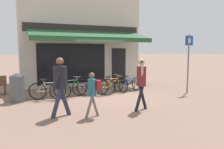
% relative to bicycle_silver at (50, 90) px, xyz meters
% --- Properties ---
extents(ground_plane, '(160.00, 160.00, 0.00)m').
position_rel_bicycle_silver_xyz_m(ground_plane, '(2.58, -0.33, -0.38)').
color(ground_plane, '#846656').
extents(shop_front, '(6.86, 4.93, 6.06)m').
position_rel_bicycle_silver_xyz_m(shop_front, '(2.42, 4.31, 2.64)').
color(shop_front, beige).
rests_on(shop_front, ground_plane).
extents(bike_rack_rail, '(4.52, 0.04, 0.57)m').
position_rel_bicycle_silver_xyz_m(bike_rack_rail, '(1.90, 0.29, 0.11)').
color(bike_rack_rail, '#47494F').
rests_on(bike_rack_rail, ground_plane).
extents(bicycle_silver, '(1.65, 0.74, 0.87)m').
position_rel_bicycle_silver_xyz_m(bicycle_silver, '(0.00, 0.00, 0.00)').
color(bicycle_silver, black).
rests_on(bicycle_silver, ground_plane).
extents(bicycle_green, '(1.73, 0.68, 0.89)m').
position_rel_bicycle_silver_xyz_m(bicycle_green, '(0.80, 0.10, 0.01)').
color(bicycle_green, black).
rests_on(bicycle_green, ground_plane).
extents(bicycle_black, '(1.67, 0.74, 0.89)m').
position_rel_bicycle_silver_xyz_m(bicycle_black, '(2.00, 0.05, 0.01)').
color(bicycle_black, black).
rests_on(bicycle_black, ground_plane).
extents(bicycle_orange, '(1.69, 0.80, 0.86)m').
position_rel_bicycle_silver_xyz_m(bicycle_orange, '(2.78, 0.14, -0.00)').
color(bicycle_orange, black).
rests_on(bicycle_orange, ground_plane).
extents(bicycle_blue, '(1.56, 0.78, 0.80)m').
position_rel_bicycle_silver_xyz_m(bicycle_blue, '(3.82, 0.23, -0.03)').
color(bicycle_blue, black).
rests_on(bicycle_blue, ground_plane).
extents(pedestrian_adult, '(0.58, 0.52, 1.74)m').
position_rel_bicycle_silver_xyz_m(pedestrian_adult, '(2.54, -2.84, 0.69)').
color(pedestrian_adult, black).
rests_on(pedestrian_adult, ground_plane).
extents(pedestrian_child, '(0.52, 0.33, 1.36)m').
position_rel_bicycle_silver_xyz_m(pedestrian_child, '(0.84, -2.87, 0.47)').
color(pedestrian_child, slate).
rests_on(pedestrian_child, ground_plane).
extents(pedestrian_second_adult, '(0.67, 0.57, 1.81)m').
position_rel_bicycle_silver_xyz_m(pedestrian_second_adult, '(-0.04, -2.44, 0.71)').
color(pedestrian_second_adult, '#282D47').
rests_on(pedestrian_second_adult, ground_plane).
extents(litter_bin, '(0.56, 0.56, 1.12)m').
position_rel_bicycle_silver_xyz_m(litter_bin, '(-1.20, 0.14, 0.18)').
color(litter_bin, '#515459').
rests_on(litter_bin, ground_plane).
extents(parking_sign, '(0.44, 0.07, 2.72)m').
position_rel_bicycle_silver_xyz_m(parking_sign, '(6.16, -1.14, 1.27)').
color(parking_sign, slate).
rests_on(parking_sign, ground_plane).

